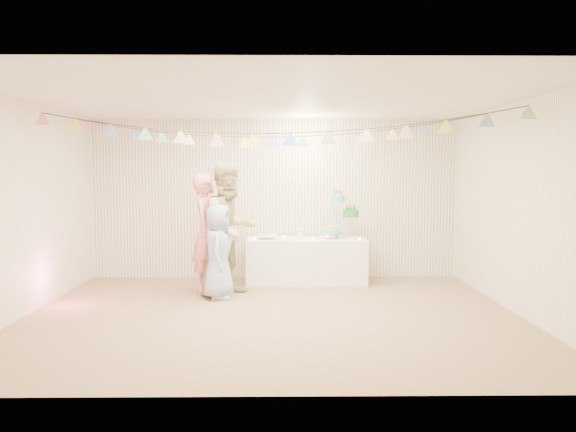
{
  "coord_description": "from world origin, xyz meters",
  "views": [
    {
      "loc": [
        0.11,
        -6.73,
        1.73
      ],
      "look_at": [
        0.2,
        0.8,
        1.15
      ],
      "focal_mm": 35.0,
      "sensor_mm": 36.0,
      "label": 1
    }
  ],
  "objects_px": {
    "table": "(306,261)",
    "person_child": "(218,252)",
    "person_adult_a": "(207,233)",
    "person_adult_b": "(230,229)",
    "cake_stand": "(341,213)"
  },
  "relations": [
    {
      "from": "table",
      "to": "person_child",
      "type": "xyz_separation_m",
      "value": [
        -1.25,
        -1.1,
        0.3
      ]
    },
    {
      "from": "person_adult_b",
      "to": "cake_stand",
      "type": "bearing_deg",
      "value": -13.28
    },
    {
      "from": "person_adult_a",
      "to": "person_adult_b",
      "type": "relative_size",
      "value": 0.91
    },
    {
      "from": "person_adult_a",
      "to": "cake_stand",
      "type": "bearing_deg",
      "value": -60.91
    },
    {
      "from": "person_adult_a",
      "to": "person_child",
      "type": "height_order",
      "value": "person_adult_a"
    },
    {
      "from": "table",
      "to": "person_child",
      "type": "relative_size",
      "value": 1.43
    },
    {
      "from": "person_adult_b",
      "to": "person_child",
      "type": "distance_m",
      "value": 0.4
    },
    {
      "from": "person_adult_a",
      "to": "person_adult_b",
      "type": "bearing_deg",
      "value": -110.74
    },
    {
      "from": "table",
      "to": "person_adult_a",
      "type": "bearing_deg",
      "value": -156.0
    },
    {
      "from": "table",
      "to": "person_adult_b",
      "type": "distance_m",
      "value": 1.53
    },
    {
      "from": "person_child",
      "to": "cake_stand",
      "type": "bearing_deg",
      "value": -56.84
    },
    {
      "from": "person_adult_b",
      "to": "person_adult_a",
      "type": "bearing_deg",
      "value": 107.44
    },
    {
      "from": "person_adult_b",
      "to": "table",
      "type": "bearing_deg",
      "value": -4.29
    },
    {
      "from": "person_adult_a",
      "to": "person_child",
      "type": "bearing_deg",
      "value": -145.0
    },
    {
      "from": "table",
      "to": "person_adult_b",
      "type": "relative_size",
      "value": 0.99
    }
  ]
}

